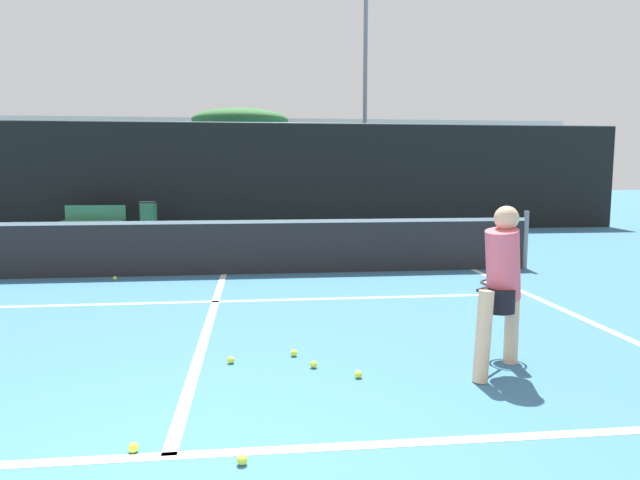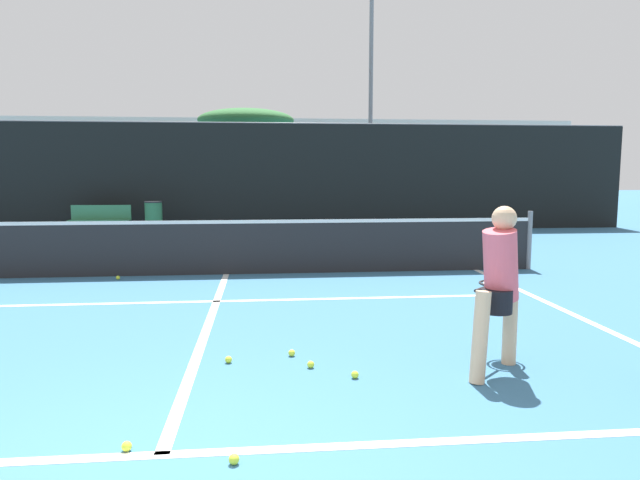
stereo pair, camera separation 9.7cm
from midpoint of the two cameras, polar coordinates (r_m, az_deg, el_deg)
court_baseline_near at (r=3.96m, az=-14.85°, el=-20.04°), size 11.00×0.10×0.01m
court_service_line at (r=8.03m, az=-9.96°, el=-6.05°), size 8.25×0.10×0.01m
court_center_mark at (r=6.96m, az=-10.64°, el=-8.07°), size 0.10×6.43×0.01m
court_sideline_right at (r=7.95m, az=24.02°, el=-6.67°), size 0.10×7.43×0.01m
net at (r=10.02m, az=-9.14°, el=-0.53°), size 11.09×0.09×1.07m
fence_back at (r=17.28m, az=-7.76°, el=6.22°), size 24.00×0.06×3.24m
player_practicing at (r=5.30m, az=17.95°, el=-4.05°), size 0.80×1.08×1.49m
tennis_ball_scattered_2 at (r=7.38m, az=16.20°, el=-7.13°), size 0.07×0.07×0.07m
tennis_ball_scattered_3 at (r=3.76m, az=-7.82°, el=-20.90°), size 0.07×0.07×0.07m
tennis_ball_scattered_4 at (r=5.63m, az=-2.35°, el=-11.22°), size 0.07×0.07×0.07m
tennis_ball_scattered_5 at (r=4.05m, az=-18.09°, el=-19.02°), size 0.07×0.07×0.07m
tennis_ball_scattered_6 at (r=5.31m, az=-0.40°, el=-12.34°), size 0.07×0.07×0.07m
tennis_ball_scattered_8 at (r=10.04m, az=-19.29°, el=-3.57°), size 0.07×0.07×0.07m
tennis_ball_scattered_9 at (r=5.08m, az=4.07°, el=-13.28°), size 0.07×0.07×0.07m
tennis_ball_scattered_10 at (r=5.50m, az=-8.63°, el=-11.74°), size 0.07×0.07×0.07m
courtside_bench at (r=16.95m, az=-20.97°, el=1.95°), size 1.66×0.46×0.86m
trash_bin at (r=16.47m, az=-16.13°, el=2.07°), size 0.49×0.49×0.97m
parked_car at (r=19.96m, az=-12.88°, el=3.26°), size 1.86×4.33×1.41m
floodlight_mast at (r=23.01m, az=5.25°, el=16.48°), size 1.10×0.24×8.95m
tree_west at (r=23.24m, az=-7.28°, el=11.67°), size 3.80×3.80×4.26m
tree_mid at (r=25.56m, az=-23.15°, el=9.62°), size 3.25×3.25×3.76m
building_far at (r=32.32m, az=-6.83°, el=7.73°), size 36.00×2.40×4.64m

